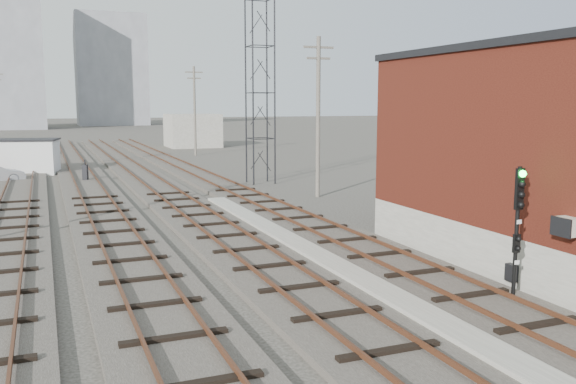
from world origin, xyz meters
TOP-DOWN VIEW (x-y plane):
  - ground at (0.00, 60.00)m, footprint 320.00×320.00m
  - track_right at (2.50, 39.00)m, footprint 3.20×90.00m
  - track_mid_right at (-1.50, 39.00)m, footprint 3.20×90.00m
  - track_mid_left at (-5.50, 39.00)m, footprint 3.20×90.00m
  - track_left at (-9.50, 39.00)m, footprint 3.20×90.00m
  - platform_curb at (0.50, 14.00)m, footprint 0.90×28.00m
  - brick_building at (7.50, 12.00)m, footprint 6.54×12.20m
  - lattice_tower at (5.50, 35.00)m, footprint 1.60×1.60m
  - utility_pole_right_a at (6.50, 28.00)m, footprint 1.80×0.24m
  - utility_pole_right_b at (6.50, 58.00)m, footprint 1.80×0.24m
  - apartment_right at (8.00, 150.00)m, footprint 16.00×12.00m
  - shed_right at (9.00, 70.00)m, footprint 6.00×6.00m
  - signal_mast at (3.70, 9.11)m, footprint 0.40×0.40m
  - switch_stand at (-5.44, 39.60)m, footprint 0.43×0.43m
  - site_trailer at (-10.06, 46.62)m, footprint 6.80×4.09m

SIDE VIEW (x-z plane):
  - ground at x=0.00m, z-range 0.00..0.00m
  - track_right at x=2.50m, z-range -0.09..0.30m
  - track_mid_right at x=-1.50m, z-range -0.09..0.30m
  - track_mid_left at x=-5.50m, z-range -0.09..0.30m
  - track_left at x=-9.50m, z-range -0.09..0.30m
  - platform_curb at x=0.50m, z-range 0.00..0.26m
  - switch_stand at x=-5.44m, z-range -0.04..1.40m
  - site_trailer at x=-10.06m, z-range 0.01..2.68m
  - shed_right at x=9.00m, z-range 0.00..4.00m
  - signal_mast at x=3.70m, z-range 0.27..3.97m
  - brick_building at x=7.50m, z-range 0.02..7.24m
  - utility_pole_right_a at x=6.50m, z-range 0.30..9.30m
  - utility_pole_right_b at x=6.50m, z-range 0.30..9.30m
  - lattice_tower at x=5.50m, z-range 0.00..15.00m
  - apartment_right at x=8.00m, z-range 0.00..26.00m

